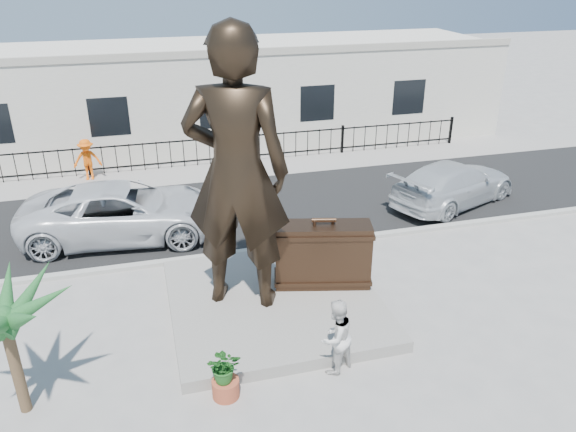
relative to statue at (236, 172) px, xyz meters
name	(u,v)px	position (x,y,z in m)	size (l,w,h in m)	color
ground	(310,339)	(1.31, -1.71, -3.69)	(100.00, 100.00, 0.00)	#9E9991
street	(244,206)	(1.31, 6.29, -3.68)	(40.00, 7.00, 0.01)	black
curb	(267,249)	(1.31, 2.79, -3.63)	(40.00, 0.25, 0.12)	#A5A399
far_sidewalk	(226,169)	(1.31, 10.29, -3.68)	(40.00, 2.50, 0.02)	#9E9991
plinth	(274,302)	(0.81, -0.21, -3.54)	(5.20, 5.20, 0.30)	gray
fence	(222,150)	(1.31, 11.09, -3.09)	(22.00, 0.10, 1.20)	black
building	(207,93)	(1.31, 15.29, -1.49)	(28.00, 7.00, 4.40)	silver
statue	(236,172)	(0.00, 0.00, 0.00)	(2.47, 1.62, 6.78)	black
suitcase	(323,255)	(2.20, 0.11, -2.53)	(2.45, 0.78, 1.72)	#332115
tourist	(336,337)	(1.50, -2.88, -2.82)	(0.84, 0.66, 1.74)	silver
car_white	(124,212)	(-2.80, 4.92, -2.81)	(2.89, 6.26, 1.74)	silver
car_silver	(454,183)	(8.67, 4.60, -2.91)	(2.14, 5.27, 1.53)	silver
worker	(87,160)	(-4.18, 10.56, -2.84)	(1.07, 0.62, 1.66)	#FF620D
palm_tree	(27,409)	(-4.82, -2.40, -3.69)	(1.80, 1.80, 3.20)	#1E5424
planter	(226,388)	(-0.92, -3.06, -3.49)	(0.56, 0.56, 0.40)	#A8472C
shrub	(224,366)	(-0.92, -3.06, -2.91)	(0.68, 0.59, 0.75)	#1E5A1D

